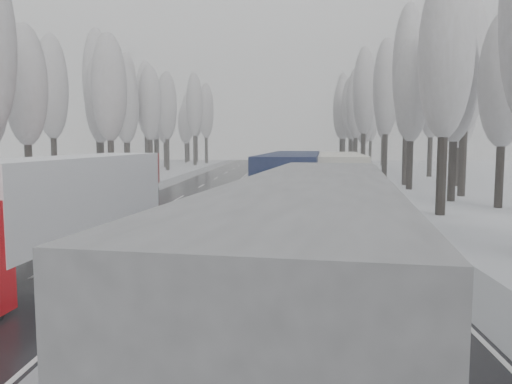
# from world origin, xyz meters

# --- Properties ---
(carriageway_right) EXTENTS (7.50, 200.00, 0.03)m
(carriageway_right) POSITION_xyz_m (5.25, 30.00, 0.01)
(carriageway_right) COLOR black
(carriageway_right) RESTS_ON ground
(carriageway_left) EXTENTS (7.50, 200.00, 0.03)m
(carriageway_left) POSITION_xyz_m (-5.25, 30.00, 0.01)
(carriageway_left) COLOR black
(carriageway_left) RESTS_ON ground
(median_slush) EXTENTS (3.00, 200.00, 0.04)m
(median_slush) POSITION_xyz_m (0.00, 30.00, 0.02)
(median_slush) COLOR #94979B
(median_slush) RESTS_ON ground
(shoulder_right) EXTENTS (2.40, 200.00, 0.04)m
(shoulder_right) POSITION_xyz_m (10.20, 30.00, 0.02)
(shoulder_right) COLOR #94979B
(shoulder_right) RESTS_ON ground
(shoulder_left) EXTENTS (2.40, 200.00, 0.04)m
(shoulder_left) POSITION_xyz_m (-10.20, 30.00, 0.02)
(shoulder_left) COLOR #94979B
(shoulder_left) RESTS_ON ground
(median_guardrail) EXTENTS (0.12, 200.00, 0.76)m
(median_guardrail) POSITION_xyz_m (0.00, 29.99, 0.60)
(median_guardrail) COLOR slate
(median_guardrail) RESTS_ON ground
(tree_18) EXTENTS (3.60, 3.60, 16.58)m
(tree_18) POSITION_xyz_m (14.51, 27.03, 10.70)
(tree_18) COLOR black
(tree_18) RESTS_ON ground
(tree_19) EXTENTS (3.60, 3.60, 14.57)m
(tree_19) POSITION_xyz_m (20.02, 31.03, 9.42)
(tree_19) COLOR black
(tree_19) RESTS_ON ground
(tree_20) EXTENTS (3.60, 3.60, 15.71)m
(tree_20) POSITION_xyz_m (17.90, 35.17, 10.14)
(tree_20) COLOR black
(tree_20) RESTS_ON ground
(tree_21) EXTENTS (3.60, 3.60, 18.62)m
(tree_21) POSITION_xyz_m (20.12, 39.17, 12.00)
(tree_21) COLOR black
(tree_21) RESTS_ON ground
(tree_22) EXTENTS (3.60, 3.60, 15.86)m
(tree_22) POSITION_xyz_m (17.02, 45.60, 10.24)
(tree_22) COLOR black
(tree_22) RESTS_ON ground
(tree_23) EXTENTS (3.60, 3.60, 13.55)m
(tree_23) POSITION_xyz_m (23.31, 49.60, 8.77)
(tree_23) COLOR black
(tree_23) RESTS_ON ground
(tree_24) EXTENTS (3.60, 3.60, 20.49)m
(tree_24) POSITION_xyz_m (17.90, 51.02, 13.19)
(tree_24) COLOR black
(tree_24) RESTS_ON ground
(tree_25) EXTENTS (3.60, 3.60, 19.44)m
(tree_25) POSITION_xyz_m (24.81, 55.02, 12.52)
(tree_25) COLOR black
(tree_25) RESTS_ON ground
(tree_26) EXTENTS (3.60, 3.60, 18.78)m
(tree_26) POSITION_xyz_m (17.56, 61.27, 12.10)
(tree_26) COLOR black
(tree_26) RESTS_ON ground
(tree_27) EXTENTS (3.60, 3.60, 17.62)m
(tree_27) POSITION_xyz_m (24.72, 65.27, 11.36)
(tree_27) COLOR black
(tree_27) RESTS_ON ground
(tree_28) EXTENTS (3.60, 3.60, 19.62)m
(tree_28) POSITION_xyz_m (16.34, 71.95, 12.64)
(tree_28) COLOR black
(tree_28) RESTS_ON ground
(tree_29) EXTENTS (3.60, 3.60, 18.11)m
(tree_29) POSITION_xyz_m (23.71, 75.95, 11.67)
(tree_29) COLOR black
(tree_29) RESTS_ON ground
(tree_30) EXTENTS (3.60, 3.60, 17.86)m
(tree_30) POSITION_xyz_m (16.56, 81.70, 11.52)
(tree_30) COLOR black
(tree_30) RESTS_ON ground
(tree_31) EXTENTS (3.60, 3.60, 18.58)m
(tree_31) POSITION_xyz_m (22.48, 85.70, 11.97)
(tree_31) COLOR black
(tree_31) RESTS_ON ground
(tree_32) EXTENTS (3.60, 3.60, 17.33)m
(tree_32) POSITION_xyz_m (16.63, 89.21, 11.18)
(tree_32) COLOR black
(tree_32) RESTS_ON ground
(tree_33) EXTENTS (3.60, 3.60, 14.33)m
(tree_33) POSITION_xyz_m (19.77, 93.21, 9.26)
(tree_33) COLOR black
(tree_33) RESTS_ON ground
(tree_34) EXTENTS (3.60, 3.60, 17.63)m
(tree_34) POSITION_xyz_m (15.73, 96.32, 11.37)
(tree_34) COLOR black
(tree_34) RESTS_ON ground
(tree_35) EXTENTS (3.60, 3.60, 18.25)m
(tree_35) POSITION_xyz_m (24.94, 100.32, 11.77)
(tree_35) COLOR black
(tree_35) RESTS_ON ground
(tree_36) EXTENTS (3.60, 3.60, 20.23)m
(tree_36) POSITION_xyz_m (17.04, 106.16, 13.02)
(tree_36) COLOR black
(tree_36) RESTS_ON ground
(tree_37) EXTENTS (3.60, 3.60, 16.37)m
(tree_37) POSITION_xyz_m (24.02, 110.16, 10.56)
(tree_37) COLOR black
(tree_37) RESTS_ON ground
(tree_38) EXTENTS (3.60, 3.60, 17.97)m
(tree_38) POSITION_xyz_m (18.73, 116.73, 11.59)
(tree_38) COLOR black
(tree_38) RESTS_ON ground
(tree_39) EXTENTS (3.60, 3.60, 16.19)m
(tree_39) POSITION_xyz_m (21.55, 120.73, 10.45)
(tree_39) COLOR black
(tree_39) RESTS_ON ground
(tree_60) EXTENTS (3.60, 3.60, 14.84)m
(tree_60) POSITION_xyz_m (-17.75, 34.20, 9.59)
(tree_60) COLOR black
(tree_60) RESTS_ON ground
(tree_62) EXTENTS (3.60, 3.60, 16.04)m
(tree_62) POSITION_xyz_m (-13.94, 43.73, 10.36)
(tree_62) COLOR black
(tree_62) RESTS_ON ground
(tree_63) EXTENTS (3.60, 3.60, 16.88)m
(tree_63) POSITION_xyz_m (-21.85, 47.73, 10.89)
(tree_63) COLOR black
(tree_63) RESTS_ON ground
(tree_64) EXTENTS (3.60, 3.60, 15.42)m
(tree_64) POSITION_xyz_m (-18.26, 52.71, 9.96)
(tree_64) COLOR black
(tree_64) RESTS_ON ground
(tree_65) EXTENTS (3.60, 3.60, 19.48)m
(tree_65) POSITION_xyz_m (-20.05, 56.71, 12.55)
(tree_65) COLOR black
(tree_65) RESTS_ON ground
(tree_66) EXTENTS (3.60, 3.60, 15.23)m
(tree_66) POSITION_xyz_m (-18.16, 62.35, 9.84)
(tree_66) COLOR black
(tree_66) RESTS_ON ground
(tree_67) EXTENTS (3.60, 3.60, 17.09)m
(tree_67) POSITION_xyz_m (-19.54, 66.35, 11.03)
(tree_67) COLOR black
(tree_67) RESTS_ON ground
(tree_68) EXTENTS (3.60, 3.60, 16.65)m
(tree_68) POSITION_xyz_m (-16.58, 69.11, 10.75)
(tree_68) COLOR black
(tree_68) RESTS_ON ground
(tree_69) EXTENTS (3.60, 3.60, 19.35)m
(tree_69) POSITION_xyz_m (-21.42, 73.11, 12.46)
(tree_69) COLOR black
(tree_69) RESTS_ON ground
(tree_70) EXTENTS (3.60, 3.60, 17.09)m
(tree_70) POSITION_xyz_m (-16.33, 79.19, 11.03)
(tree_70) COLOR black
(tree_70) RESTS_ON ground
(tree_71) EXTENTS (3.60, 3.60, 19.61)m
(tree_71) POSITION_xyz_m (-21.09, 83.19, 12.63)
(tree_71) COLOR black
(tree_71) RESTS_ON ground
(tree_72) EXTENTS (3.60, 3.60, 15.11)m
(tree_72) POSITION_xyz_m (-18.93, 88.54, 9.76)
(tree_72) COLOR black
(tree_72) RESTS_ON ground
(tree_73) EXTENTS (3.60, 3.60, 17.22)m
(tree_73) POSITION_xyz_m (-21.82, 92.54, 11.11)
(tree_73) COLOR black
(tree_73) RESTS_ON ground
(tree_74) EXTENTS (3.60, 3.60, 19.68)m
(tree_74) POSITION_xyz_m (-15.07, 99.33, 12.67)
(tree_74) COLOR black
(tree_74) RESTS_ON ground
(tree_75) EXTENTS (3.60, 3.60, 18.60)m
(tree_75) POSITION_xyz_m (-24.20, 103.33, 11.99)
(tree_75) COLOR black
(tree_75) RESTS_ON ground
(tree_76) EXTENTS (3.60, 3.60, 18.55)m
(tree_76) POSITION_xyz_m (-14.05, 108.72, 11.95)
(tree_76) COLOR black
(tree_76) RESTS_ON ground
(tree_77) EXTENTS (3.60, 3.60, 14.32)m
(tree_77) POSITION_xyz_m (-19.66, 112.72, 9.26)
(tree_77) COLOR black
(tree_77) RESTS_ON ground
(tree_78) EXTENTS (3.60, 3.60, 19.55)m
(tree_78) POSITION_xyz_m (-17.56, 115.31, 12.59)
(tree_78) COLOR black
(tree_78) RESTS_ON ground
(tree_79) EXTENTS (3.60, 3.60, 17.07)m
(tree_79) POSITION_xyz_m (-20.33, 119.31, 11.01)
(tree_79) COLOR black
(tree_79) RESTS_ON ground
(truck_grey_tarp) EXTENTS (4.83, 16.73, 4.26)m
(truck_grey_tarp) POSITION_xyz_m (4.65, 3.56, 2.48)
(truck_grey_tarp) COLOR #49494E
(truck_grey_tarp) RESTS_ON ground
(truck_blue_box) EXTENTS (4.02, 17.03, 4.33)m
(truck_blue_box) POSITION_xyz_m (4.46, 20.62, 2.53)
(truck_blue_box) COLOR #1A1F41
(truck_blue_box) RESTS_ON ground
(truck_cream_box) EXTENTS (3.94, 16.53, 4.21)m
(truck_cream_box) POSITION_xyz_m (7.43, 24.99, 2.45)
(truck_cream_box) COLOR beige
(truck_cream_box) RESTS_ON ground
(box_truck_distant) EXTENTS (2.87, 7.71, 2.82)m
(box_truck_distant) POSITION_xyz_m (3.69, 81.95, 1.44)
(box_truck_distant) COLOR #B9BBC1
(box_truck_distant) RESTS_ON ground
(truck_red_white) EXTENTS (3.65, 17.01, 4.33)m
(truck_red_white) POSITION_xyz_m (-4.80, 11.94, 2.53)
(truck_red_white) COLOR red
(truck_red_white) RESTS_ON ground
(truck_red_red) EXTENTS (4.08, 15.38, 3.91)m
(truck_red_red) POSITION_xyz_m (-7.84, 30.53, 2.28)
(truck_red_red) COLOR #AB0909
(truck_red_red) RESTS_ON ground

